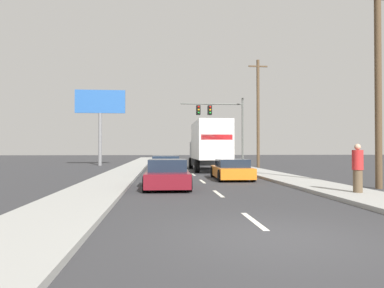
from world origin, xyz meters
The scene contains 14 objects.
ground_plane centered at (0.00, 25.00, 0.00)m, with size 140.00×140.00×0.00m, color #333335.
sidewalk_right centered at (4.73, 20.00, 0.07)m, with size 2.35×80.00×0.14m, color #9E9E99.
sidewalk_left centered at (-4.73, 20.00, 0.07)m, with size 2.35×80.00×0.14m, color #9E9E99.
lane_markings centered at (0.00, 24.09, 0.00)m, with size 0.14×57.00×0.01m.
car_tan centered at (-1.91, 23.08, 0.55)m, with size 1.98×4.31×1.18m.
car_white centered at (-1.90, 14.85, 0.59)m, with size 1.91×4.33×1.28m.
car_maroon centered at (-1.89, 8.73, 0.57)m, with size 1.97×4.09×1.24m.
box_truck centered at (1.55, 20.23, 2.12)m, with size 2.59×8.47×3.75m.
car_orange centered at (1.78, 12.66, 0.53)m, with size 2.01×4.14×1.14m.
traffic_signal_mast centered at (3.62, 28.55, 5.07)m, with size 6.51×0.69×6.97m.
utility_pole_near centered at (7.10, 7.59, 4.53)m, with size 1.80×0.28×8.79m.
utility_pole_mid centered at (6.91, 25.23, 5.17)m, with size 1.80×0.28×10.06m.
roadside_billboard centered at (-8.40, 29.98, 5.75)m, with size 5.10×0.36×7.82m.
pedestrian_near_corner centered at (4.84, 5.39, 1.01)m, with size 0.38×0.38×1.74m.
Camera 1 is at (-2.18, -6.38, 1.68)m, focal length 32.39 mm.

